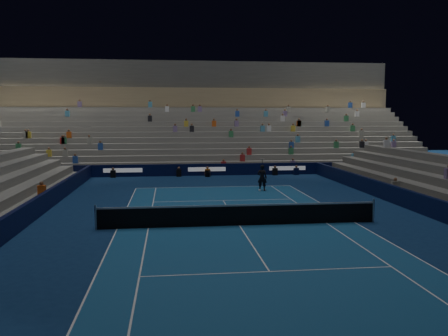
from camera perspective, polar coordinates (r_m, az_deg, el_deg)
ground at (r=21.30m, az=1.91°, el=-7.12°), size 90.00×90.00×0.00m
court_surface at (r=21.29m, az=1.91°, el=-7.10°), size 10.97×23.77×0.01m
sponsor_barrier_far at (r=39.36m, az=-2.14°, el=-0.20°), size 44.00×0.25×1.00m
sponsor_barrier_east at (r=24.57m, az=24.97°, el=-4.71°), size 0.25×37.00×1.00m
sponsor_barrier_west at (r=21.96m, az=-24.13°, el=-5.92°), size 0.25×37.00×1.00m
grandstand_main at (r=48.51m, az=-3.05°, el=4.42°), size 44.00×15.20×11.20m
tennis_net at (r=21.18m, az=1.92°, el=-5.79°), size 12.90×0.10×1.10m
tennis_player at (r=31.19m, az=4.72°, el=-1.21°), size 0.76×0.64×1.77m
broadcast_camera at (r=38.51m, az=-2.00°, el=-0.68°), size 0.50×0.89×0.52m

